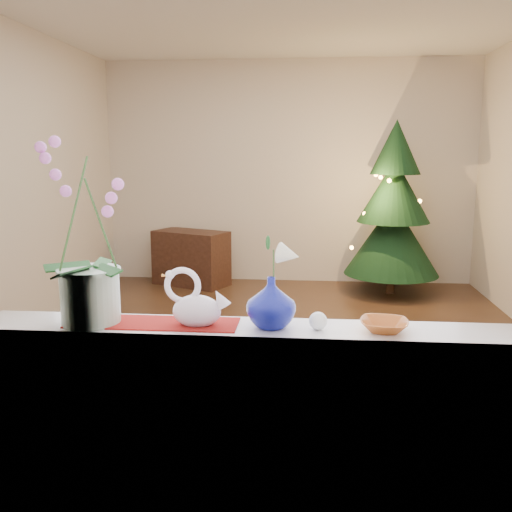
{
  "coord_description": "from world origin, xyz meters",
  "views": [
    {
      "loc": [
        0.25,
        -4.57,
        1.62
      ],
      "look_at": [
        -0.04,
        -1.4,
        1.03
      ],
      "focal_mm": 40.0,
      "sensor_mm": 36.0,
      "label": 1
    }
  ],
  "objects": [
    {
      "name": "paperweight",
      "position": [
        0.29,
        -2.39,
        0.96
      ],
      "size": [
        0.08,
        0.08,
        0.07
      ],
      "primitive_type": "sphere",
      "rotation": [
        0.0,
        0.0,
        -0.18
      ],
      "color": "white",
      "rests_on": "windowsill"
    },
    {
      "name": "lily",
      "position": [
        0.11,
        -2.37,
        1.25
      ],
      "size": [
        0.13,
        0.07,
        0.18
      ],
      "primitive_type": null,
      "color": "silver",
      "rests_on": "blue_vase"
    },
    {
      "name": "windowsill",
      "position": [
        0.0,
        -2.37,
        0.9
      ],
      "size": [
        2.2,
        0.26,
        0.04
      ],
      "primitive_type": "cube",
      "color": "white",
      "rests_on": "window_apron"
    },
    {
      "name": "window_apron",
      "position": [
        0.0,
        -2.46,
        0.44
      ],
      "size": [
        2.2,
        0.08,
        0.88
      ],
      "primitive_type": "cube",
      "color": "white",
      "rests_on": "ground"
    },
    {
      "name": "swan",
      "position": [
        -0.19,
        -2.39,
        1.03
      ],
      "size": [
        0.29,
        0.18,
        0.23
      ],
      "primitive_type": null,
      "rotation": [
        0.0,
        0.0,
        -0.21
      ],
      "color": "silver",
      "rests_on": "windowsill"
    },
    {
      "name": "amber_dish",
      "position": [
        0.55,
        -2.39,
        0.94
      ],
      "size": [
        0.18,
        0.18,
        0.04
      ],
      "primitive_type": "imported",
      "rotation": [
        0.0,
        0.0,
        -0.12
      ],
      "color": "#A85420",
      "rests_on": "windowsill"
    },
    {
      "name": "wall_front",
      "position": [
        0.0,
        -2.5,
        1.35
      ],
      "size": [
        4.5,
        0.1,
        2.7
      ],
      "primitive_type": "cube",
      "color": "beige",
      "rests_on": "ground"
    },
    {
      "name": "wall_back",
      "position": [
        0.0,
        2.5,
        1.35
      ],
      "size": [
        4.5,
        0.1,
        2.7
      ],
      "primitive_type": "cube",
      "color": "beige",
      "rests_on": "ground"
    },
    {
      "name": "wall_left",
      "position": [
        -2.25,
        0.0,
        1.35
      ],
      "size": [
        0.1,
        5.0,
        2.7
      ],
      "primitive_type": "cube",
      "color": "beige",
      "rests_on": "ground"
    },
    {
      "name": "orchid_pot",
      "position": [
        -0.63,
        -2.39,
        1.3
      ],
      "size": [
        0.32,
        0.32,
        0.75
      ],
      "primitive_type": null,
      "rotation": [
        0.0,
        0.0,
        -0.28
      ],
      "color": "white",
      "rests_on": "windowsill"
    },
    {
      "name": "ceiling",
      "position": [
        0.0,
        0.0,
        2.7
      ],
      "size": [
        5.0,
        5.0,
        0.0
      ],
      "primitive_type": "plane",
      "color": "white",
      "rests_on": "wall_back"
    },
    {
      "name": "ground",
      "position": [
        0.0,
        0.0,
        0.0
      ],
      "size": [
        5.0,
        5.0,
        0.0
      ],
      "primitive_type": "plane",
      "color": "#392317",
      "rests_on": "ground"
    },
    {
      "name": "runner",
      "position": [
        -0.38,
        -2.37,
        0.92
      ],
      "size": [
        0.7,
        0.2,
        0.01
      ],
      "primitive_type": "cube",
      "color": "maroon",
      "rests_on": "windowsill"
    },
    {
      "name": "blue_vase",
      "position": [
        0.11,
        -2.37,
        1.04
      ],
      "size": [
        0.27,
        0.27,
        0.24
      ],
      "primitive_type": "imported",
      "rotation": [
        0.0,
        0.0,
        -0.2
      ],
      "color": "#070D63",
      "rests_on": "windowsill"
    },
    {
      "name": "window_frame",
      "position": [
        0.0,
        -2.47,
        1.7
      ],
      "size": [
        2.22,
        0.06,
        1.6
      ],
      "primitive_type": null,
      "color": "white",
      "rests_on": "windowsill"
    },
    {
      "name": "xmas_tree",
      "position": [
        1.21,
        1.95,
        0.98
      ],
      "size": [
        1.16,
        1.16,
        1.96
      ],
      "primitive_type": null,
      "rotation": [
        0.0,
        0.0,
        -0.09
      ],
      "color": "black",
      "rests_on": "ground"
    },
    {
      "name": "side_table",
      "position": [
        -1.16,
        2.15,
        0.33
      ],
      "size": [
        0.99,
        0.76,
        0.66
      ],
      "primitive_type": "cube",
      "rotation": [
        0.0,
        0.0,
        -0.42
      ],
      "color": "black",
      "rests_on": "ground"
    }
  ]
}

